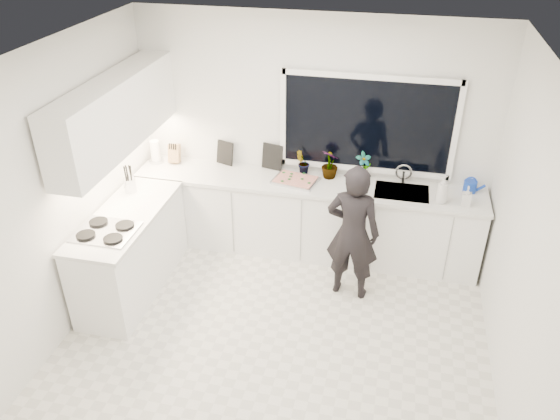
# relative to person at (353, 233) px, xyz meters

# --- Properties ---
(floor) EXTENTS (4.00, 3.50, 0.02)m
(floor) POSITION_rel_person_xyz_m (-0.60, -0.77, -0.76)
(floor) COLOR beige
(floor) RESTS_ON ground
(wall_back) EXTENTS (4.00, 0.02, 2.70)m
(wall_back) POSITION_rel_person_xyz_m (-0.60, 0.99, 0.60)
(wall_back) COLOR white
(wall_back) RESTS_ON ground
(wall_left) EXTENTS (0.02, 3.50, 2.70)m
(wall_left) POSITION_rel_person_xyz_m (-2.61, -0.77, 0.60)
(wall_left) COLOR white
(wall_left) RESTS_ON ground
(wall_right) EXTENTS (0.02, 3.50, 2.70)m
(wall_right) POSITION_rel_person_xyz_m (1.41, -0.77, 0.60)
(wall_right) COLOR white
(wall_right) RESTS_ON ground
(ceiling) EXTENTS (4.00, 3.50, 0.02)m
(ceiling) POSITION_rel_person_xyz_m (-0.60, -0.77, 1.96)
(ceiling) COLOR white
(ceiling) RESTS_ON wall_back
(window) EXTENTS (1.80, 0.02, 1.00)m
(window) POSITION_rel_person_xyz_m (-0.00, 0.95, 0.80)
(window) COLOR black
(window) RESTS_ON wall_back
(base_cabinets_back) EXTENTS (3.92, 0.58, 0.88)m
(base_cabinets_back) POSITION_rel_person_xyz_m (-0.60, 0.68, -0.31)
(base_cabinets_back) COLOR white
(base_cabinets_back) RESTS_ON floor
(base_cabinets_left) EXTENTS (0.58, 1.60, 0.88)m
(base_cabinets_left) POSITION_rel_person_xyz_m (-2.27, -0.42, -0.31)
(base_cabinets_left) COLOR white
(base_cabinets_left) RESTS_ON floor
(countertop_back) EXTENTS (3.94, 0.62, 0.04)m
(countertop_back) POSITION_rel_person_xyz_m (-0.60, 0.67, 0.15)
(countertop_back) COLOR silver
(countertop_back) RESTS_ON base_cabinets_back
(countertop_left) EXTENTS (0.62, 1.60, 0.04)m
(countertop_left) POSITION_rel_person_xyz_m (-2.27, -0.42, 0.15)
(countertop_left) COLOR silver
(countertop_left) RESTS_ON base_cabinets_left
(upper_cabinets) EXTENTS (0.34, 2.10, 0.70)m
(upper_cabinets) POSITION_rel_person_xyz_m (-2.39, -0.07, 1.10)
(upper_cabinets) COLOR white
(upper_cabinets) RESTS_ON wall_left
(sink) EXTENTS (0.58, 0.42, 0.14)m
(sink) POSITION_rel_person_xyz_m (0.45, 0.68, 0.12)
(sink) COLOR silver
(sink) RESTS_ON countertop_back
(faucet) EXTENTS (0.03, 0.03, 0.22)m
(faucet) POSITION_rel_person_xyz_m (0.45, 0.88, 0.28)
(faucet) COLOR silver
(faucet) RESTS_ON countertop_back
(stovetop) EXTENTS (0.56, 0.48, 0.03)m
(stovetop) POSITION_rel_person_xyz_m (-2.29, -0.77, 0.18)
(stovetop) COLOR black
(stovetop) RESTS_ON countertop_left
(person) EXTENTS (0.58, 0.42, 1.50)m
(person) POSITION_rel_person_xyz_m (0.00, 0.00, 0.00)
(person) COLOR black
(person) RESTS_ON floor
(pizza_tray) EXTENTS (0.54, 0.44, 0.03)m
(pizza_tray) POSITION_rel_person_xyz_m (-0.72, 0.65, 0.18)
(pizza_tray) COLOR silver
(pizza_tray) RESTS_ON countertop_back
(pizza) EXTENTS (0.49, 0.39, 0.01)m
(pizza) POSITION_rel_person_xyz_m (-0.72, 0.65, 0.20)
(pizza) COLOR red
(pizza) RESTS_ON pizza_tray
(watering_can) EXTENTS (0.17, 0.17, 0.13)m
(watering_can) POSITION_rel_person_xyz_m (1.16, 0.84, 0.23)
(watering_can) COLOR #133BB8
(watering_can) RESTS_ON countertop_back
(paper_towel_roll) EXTENTS (0.13, 0.13, 0.26)m
(paper_towel_roll) POSITION_rel_person_xyz_m (-2.45, 0.78, 0.30)
(paper_towel_roll) COLOR white
(paper_towel_roll) RESTS_ON countertop_back
(knife_block) EXTENTS (0.14, 0.11, 0.22)m
(knife_block) POSITION_rel_person_xyz_m (-2.23, 0.82, 0.28)
(knife_block) COLOR olive
(knife_block) RESTS_ON countertop_back
(utensil_crock) EXTENTS (0.16, 0.16, 0.16)m
(utensil_crock) POSITION_rel_person_xyz_m (-2.42, 0.03, 0.25)
(utensil_crock) COLOR #B2B1B6
(utensil_crock) RESTS_ON countertop_left
(picture_frame_large) EXTENTS (0.21, 0.09, 0.28)m
(picture_frame_large) POSITION_rel_person_xyz_m (-1.63, 0.92, 0.31)
(picture_frame_large) COLOR black
(picture_frame_large) RESTS_ON countertop_back
(picture_frame_small) EXTENTS (0.25, 0.08, 0.30)m
(picture_frame_small) POSITION_rel_person_xyz_m (-1.06, 0.92, 0.32)
(picture_frame_small) COLOR black
(picture_frame_small) RESTS_ON countertop_back
(herb_plants) EXTENTS (0.89, 0.25, 0.34)m
(herb_plants) POSITION_rel_person_xyz_m (-0.33, 0.84, 0.33)
(herb_plants) COLOR #26662D
(herb_plants) RESTS_ON countertop_back
(soap_bottles) EXTENTS (0.37, 0.14, 0.31)m
(soap_bottles) POSITION_rel_person_xyz_m (0.92, 0.53, 0.31)
(soap_bottles) COLOR #D8BF66
(soap_bottles) RESTS_ON countertop_back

